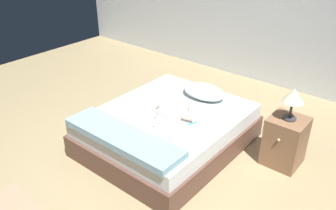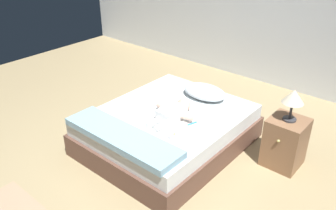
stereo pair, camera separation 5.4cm
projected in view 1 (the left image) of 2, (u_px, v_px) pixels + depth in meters
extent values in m
plane|color=#9A865F|center=(138.00, 177.00, 3.49)|extent=(8.00, 8.00, 0.00)
cube|color=brown|center=(168.00, 135.00, 3.93)|extent=(1.45, 1.74, 0.25)
cube|color=silver|center=(168.00, 120.00, 3.83)|extent=(1.40, 1.67, 0.17)
ellipsoid|color=silver|center=(204.00, 92.00, 4.10)|extent=(0.54, 0.35, 0.15)
cube|color=white|center=(172.00, 113.00, 3.66)|extent=(0.20, 0.30, 0.12)
sphere|color=beige|center=(184.00, 105.00, 3.80)|extent=(0.15, 0.15, 0.15)
cylinder|color=beige|center=(162.00, 107.00, 3.79)|extent=(0.15, 0.08, 0.06)
cylinder|color=beige|center=(187.00, 117.00, 3.60)|extent=(0.15, 0.08, 0.06)
cylinder|color=white|center=(154.00, 123.00, 3.55)|extent=(0.06, 0.18, 0.06)
cylinder|color=white|center=(161.00, 126.00, 3.49)|extent=(0.06, 0.18, 0.06)
cube|color=#2F8AE5|center=(193.00, 123.00, 3.59)|extent=(0.05, 0.12, 0.01)
cube|color=white|center=(197.00, 121.00, 3.62)|extent=(0.02, 0.03, 0.01)
cube|color=brown|center=(285.00, 141.00, 3.58)|extent=(0.36, 0.36, 0.53)
sphere|color=tan|center=(279.00, 140.00, 3.39)|extent=(0.03, 0.03, 0.03)
cylinder|color=#333338|center=(289.00, 118.00, 3.45)|extent=(0.13, 0.13, 0.02)
cylinder|color=#333338|center=(291.00, 110.00, 3.40)|extent=(0.02, 0.02, 0.17)
cone|color=beige|center=(294.00, 95.00, 3.33)|extent=(0.21, 0.21, 0.14)
cube|color=#80A8BC|center=(122.00, 137.00, 3.31)|extent=(1.31, 0.36, 0.07)
cylinder|color=white|center=(175.00, 136.00, 3.35)|extent=(0.09, 0.12, 0.05)
cone|color=#EABC70|center=(175.00, 133.00, 3.33)|extent=(0.03, 0.03, 0.02)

